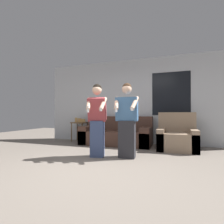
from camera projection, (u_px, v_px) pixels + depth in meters
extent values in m
plane|color=slate|center=(95.00, 171.00, 2.84)|extent=(14.00, 14.00, 0.00)
cube|color=silver|center=(134.00, 101.00, 5.67)|extent=(6.10, 0.06, 2.70)
cube|color=black|center=(171.00, 94.00, 5.26)|extent=(1.10, 0.01, 1.30)
cube|color=#472D23|center=(116.00, 138.00, 5.30)|extent=(2.12, 0.89, 0.42)
cube|color=#472D23|center=(119.00, 123.00, 5.62)|extent=(2.12, 0.22, 0.44)
cube|color=#472D23|center=(89.00, 134.00, 5.60)|extent=(0.28, 0.89, 0.56)
cube|color=#472D23|center=(146.00, 137.00, 5.00)|extent=(0.28, 0.89, 0.56)
cube|color=#937A60|center=(177.00, 141.00, 4.51)|extent=(0.97, 0.88, 0.45)
cube|color=#937A60|center=(177.00, 122.00, 4.84)|extent=(0.97, 0.20, 0.53)
cube|color=#937A60|center=(161.00, 139.00, 4.64)|extent=(0.18, 0.88, 0.55)
cube|color=#937A60|center=(194.00, 140.00, 4.38)|extent=(0.18, 0.88, 0.55)
cube|color=brown|center=(80.00, 123.00, 5.99)|extent=(0.48, 0.45, 0.04)
cylinder|color=brown|center=(72.00, 132.00, 5.88)|extent=(0.04, 0.04, 0.62)
cylinder|color=brown|center=(82.00, 133.00, 5.74)|extent=(0.04, 0.04, 0.62)
cylinder|color=brown|center=(77.00, 131.00, 6.23)|extent=(0.04, 0.04, 0.62)
cylinder|color=brown|center=(87.00, 132.00, 6.09)|extent=(0.04, 0.04, 0.62)
cube|color=tan|center=(76.00, 120.00, 6.01)|extent=(0.10, 0.02, 0.17)
cube|color=tan|center=(80.00, 120.00, 5.99)|extent=(0.13, 0.02, 0.15)
cube|color=tan|center=(83.00, 121.00, 5.97)|extent=(0.16, 0.02, 0.13)
cube|color=#384770|center=(97.00, 139.00, 3.82)|extent=(0.33, 0.30, 0.78)
cube|color=#99383D|center=(97.00, 109.00, 3.80)|extent=(0.45, 0.41, 0.54)
sphere|color=#DBAD8E|center=(97.00, 90.00, 3.78)|extent=(0.21, 0.21, 0.21)
sphere|color=black|center=(97.00, 88.00, 3.79)|extent=(0.20, 0.20, 0.20)
cylinder|color=#DBAD8E|center=(88.00, 104.00, 3.67)|extent=(0.21, 0.36, 0.30)
cube|color=white|center=(88.00, 109.00, 3.51)|extent=(0.04, 0.04, 0.13)
cylinder|color=#DBAD8E|center=(103.00, 104.00, 3.64)|extent=(0.11, 0.36, 0.30)
cube|color=white|center=(101.00, 109.00, 3.49)|extent=(0.05, 0.05, 0.08)
cube|color=#28282D|center=(127.00, 139.00, 3.73)|extent=(0.36, 0.26, 0.79)
cube|color=#3D6693|center=(127.00, 109.00, 3.73)|extent=(0.47, 0.29, 0.52)
sphere|color=#DBAD8E|center=(127.00, 89.00, 3.73)|extent=(0.21, 0.21, 0.21)
sphere|color=#3D2819|center=(127.00, 88.00, 3.74)|extent=(0.20, 0.20, 0.20)
cylinder|color=#DBAD8E|center=(117.00, 103.00, 3.64)|extent=(0.16, 0.36, 0.30)
cube|color=white|center=(116.00, 109.00, 3.49)|extent=(0.04, 0.04, 0.13)
cylinder|color=#DBAD8E|center=(135.00, 103.00, 3.54)|extent=(0.13, 0.36, 0.30)
cube|color=white|center=(132.00, 109.00, 3.40)|extent=(0.05, 0.04, 0.08)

